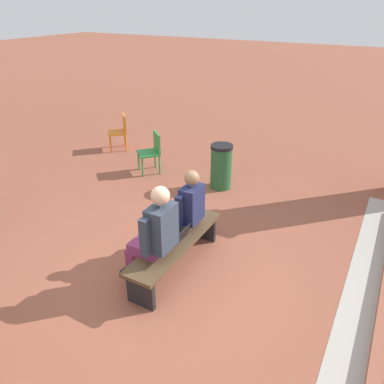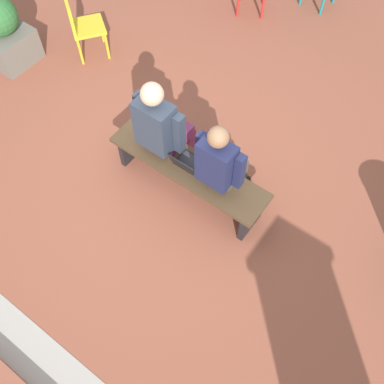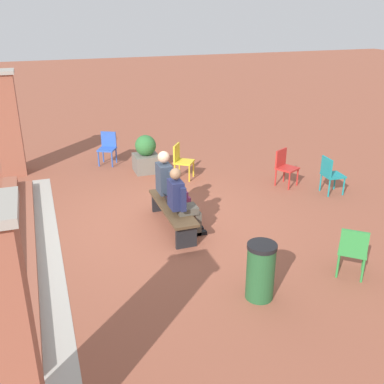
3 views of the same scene
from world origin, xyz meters
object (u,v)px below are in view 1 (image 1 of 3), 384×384
(bench, at_px, (176,246))
(person_student, at_px, (185,210))
(laptop, at_px, (177,236))
(litter_bin, at_px, (221,166))
(person_adult, at_px, (154,234))
(plastic_chair_near_bench_left, at_px, (120,130))
(plastic_chair_far_left, at_px, (152,150))

(bench, bearing_deg, person_student, -169.66)
(laptop, xyz_separation_m, litter_bin, (-2.49, -0.54, -0.07))
(laptop, bearing_deg, bench, -38.59)
(person_student, relative_size, laptop, 4.09)
(person_adult, distance_m, plastic_chair_near_bench_left, 5.00)
(plastic_chair_near_bench_left, relative_size, litter_bin, 0.98)
(laptop, xyz_separation_m, plastic_chair_far_left, (-2.47, -2.11, -0.02))
(plastic_chair_near_bench_left, bearing_deg, plastic_chair_far_left, 62.56)
(bench, distance_m, person_adult, 0.54)
(plastic_chair_far_left, bearing_deg, laptop, 40.44)
(person_adult, height_order, laptop, person_adult)
(person_student, height_order, person_adult, person_adult)
(laptop, bearing_deg, person_student, -167.29)
(person_adult, xyz_separation_m, plastic_chair_near_bench_left, (-3.60, -3.46, -0.26))
(person_student, xyz_separation_m, laptop, (0.34, 0.08, -0.20))
(laptop, bearing_deg, litter_bin, -167.76)
(plastic_chair_far_left, distance_m, plastic_chair_near_bench_left, 1.61)
(person_adult, bearing_deg, litter_bin, -170.96)
(person_adult, xyz_separation_m, plastic_chair_far_left, (-2.86, -2.02, -0.26))
(laptop, bearing_deg, plastic_chair_near_bench_left, -132.26)
(person_student, distance_m, litter_bin, 2.22)
(bench, bearing_deg, plastic_chair_near_bench_left, -132.49)
(person_student, height_order, plastic_chair_near_bench_left, person_student)
(person_student, distance_m, laptop, 0.41)
(person_adult, distance_m, litter_bin, 2.93)
(bench, xyz_separation_m, litter_bin, (-2.51, -0.53, 0.08))
(laptop, relative_size, litter_bin, 0.37)
(bench, height_order, plastic_chair_far_left, plastic_chair_far_left)
(laptop, height_order, plastic_chair_far_left, plastic_chair_far_left)
(bench, relative_size, person_student, 1.38)
(bench, height_order, person_student, person_student)
(bench, xyz_separation_m, person_student, (-0.36, -0.07, 0.35))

